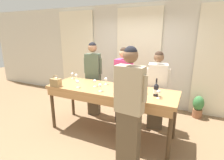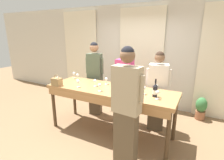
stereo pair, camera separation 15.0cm
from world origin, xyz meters
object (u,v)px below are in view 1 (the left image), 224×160
(wine_glass_center_left, at_px, (56,79))
(handbag, at_px, (56,82))
(wine_glass_front_mid, at_px, (106,79))
(guest_olive_jacket, at_px, (93,77))
(guest_pink_top, at_px, (123,84))
(potted_plant, at_px, (198,106))
(wine_glass_front_left, at_px, (145,88))
(tasting_bar, at_px, (110,93))
(wine_glass_near_host, at_px, (95,81))
(wine_glass_by_bottle, at_px, (100,86))
(wine_bottle, at_px, (156,90))
(wine_glass_back_left, at_px, (133,82))
(wine_glass_center_right, at_px, (76,76))
(guest_cream_sweater, at_px, (157,90))
(wine_glass_back_right, at_px, (78,82))
(wine_glass_by_handbag, at_px, (72,74))
(wine_glass_center_mid, at_px, (133,83))
(wine_glass_back_mid, at_px, (156,86))
(host_pouring, at_px, (129,106))
(wine_glass_front_right, at_px, (159,92))

(wine_glass_center_left, bearing_deg, handbag, -51.93)
(wine_glass_front_mid, bearing_deg, guest_olive_jacket, 143.77)
(guest_pink_top, height_order, potted_plant, guest_pink_top)
(wine_glass_center_left, bearing_deg, wine_glass_front_left, 6.11)
(wine_glass_front_mid, height_order, guest_pink_top, guest_pink_top)
(tasting_bar, bearing_deg, wine_glass_near_host, -179.92)
(tasting_bar, distance_m, wine_glass_by_bottle, 0.31)
(wine_bottle, distance_m, wine_glass_back_left, 0.62)
(wine_glass_center_right, distance_m, guest_cream_sweater, 1.82)
(wine_bottle, bearing_deg, wine_glass_back_right, -173.36)
(guest_pink_top, bearing_deg, wine_bottle, -37.60)
(wine_glass_by_handbag, bearing_deg, wine_glass_back_left, -0.81)
(wine_glass_center_mid, distance_m, wine_glass_back_mid, 0.46)
(wine_glass_front_mid, distance_m, wine_glass_center_mid, 0.61)
(wine_glass_near_host, distance_m, potted_plant, 2.65)
(handbag, distance_m, potted_plant, 3.39)
(wine_glass_by_handbag, distance_m, host_pouring, 2.03)
(handbag, relative_size, wine_glass_back_mid, 1.57)
(wine_glass_back_right, bearing_deg, guest_pink_top, 52.74)
(wine_glass_front_left, height_order, wine_glass_front_right, same)
(wine_glass_front_mid, relative_size, wine_glass_center_left, 1.00)
(tasting_bar, distance_m, wine_glass_front_right, 0.99)
(guest_pink_top, bearing_deg, wine_glass_front_mid, -120.33)
(wine_glass_front_right, xyz_separation_m, guest_cream_sweater, (-0.17, 0.76, -0.23))
(wine_glass_front_left, bearing_deg, wine_glass_back_right, -170.95)
(guest_pink_top, distance_m, guest_cream_sweater, 0.76)
(wine_glass_back_right, distance_m, guest_olive_jacket, 0.87)
(host_pouring, xyz_separation_m, potted_plant, (1.02, 2.20, -0.69))
(wine_glass_front_left, distance_m, guest_olive_jacket, 1.60)
(wine_glass_center_mid, relative_size, wine_glass_center_right, 1.00)
(wine_bottle, relative_size, wine_glass_center_mid, 2.10)
(wine_glass_near_host, xyz_separation_m, guest_olive_jacket, (-0.43, 0.64, -0.12))
(tasting_bar, distance_m, wine_glass_back_left, 0.51)
(wine_glass_center_mid, height_order, wine_glass_back_right, same)
(handbag, relative_size, wine_glass_front_left, 1.57)
(wine_glass_near_host, bearing_deg, host_pouring, -33.58)
(handbag, height_order, wine_glass_near_host, handbag)
(wine_glass_back_mid, height_order, guest_pink_top, guest_pink_top)
(wine_glass_front_right, relative_size, wine_glass_center_mid, 1.00)
(wine_glass_back_right, relative_size, guest_olive_jacket, 0.08)
(handbag, height_order, host_pouring, host_pouring)
(wine_glass_front_mid, xyz_separation_m, host_pouring, (0.84, -0.88, -0.10))
(wine_glass_back_left, bearing_deg, guest_cream_sweater, 39.15)
(wine_glass_center_left, relative_size, guest_olive_jacket, 0.08)
(guest_pink_top, bearing_deg, guest_olive_jacket, -180.00)
(wine_bottle, height_order, guest_olive_jacket, guest_olive_jacket)
(wine_glass_by_handbag, bearing_deg, wine_glass_center_left, -92.41)
(tasting_bar, height_order, wine_glass_front_left, wine_glass_front_left)
(wine_glass_center_right, distance_m, guest_pink_top, 1.10)
(tasting_bar, height_order, handbag, handbag)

